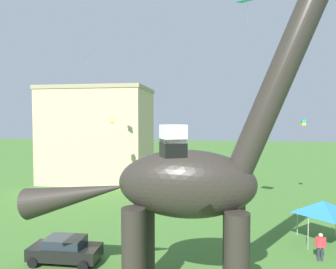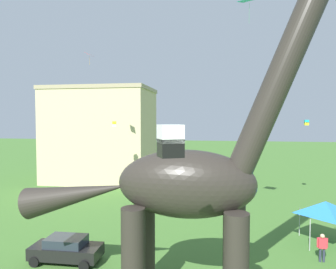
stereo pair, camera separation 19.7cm
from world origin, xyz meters
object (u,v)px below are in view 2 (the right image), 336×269
at_px(person_near_flyer, 322,245).
at_px(kite_high_right, 306,123).
at_px(festival_canopy_tent, 325,208).
at_px(dinosaur_sculpture, 184,184).
at_px(kite_mid_left, 170,141).
at_px(kite_mid_center, 114,124).
at_px(kite_near_high, 89,55).
at_px(kite_drifting, 249,0).
at_px(parked_sedan_left, 66,249).

relative_size(person_near_flyer, kite_high_right, 2.97).
bearing_deg(festival_canopy_tent, kite_high_right, 81.55).
distance_m(person_near_flyer, kite_high_right, 16.91).
bearing_deg(dinosaur_sculpture, kite_mid_left, -103.52).
bearing_deg(festival_canopy_tent, kite_mid_center, 152.93).
xyz_separation_m(kite_mid_left, kite_high_right, (10.47, 25.81, 0.33)).
relative_size(kite_high_right, kite_near_high, 0.50).
distance_m(dinosaur_sculpture, festival_canopy_tent, 12.65).
height_order(dinosaur_sculpture, kite_mid_left, dinosaur_sculpture).
bearing_deg(person_near_flyer, kite_high_right, 8.14).
xyz_separation_m(kite_mid_left, kite_drifting, (3.35, 13.31, 8.83)).
xyz_separation_m(kite_high_right, kite_near_high, (-21.62, -6.04, 6.63)).
relative_size(dinosaur_sculpture, kite_mid_left, 16.56).
height_order(parked_sedan_left, kite_mid_center, kite_mid_center).
height_order(dinosaur_sculpture, kite_drifting, kite_drifting).
distance_m(dinosaur_sculpture, kite_mid_center, 20.58).
xyz_separation_m(dinosaur_sculpture, kite_near_high, (-10.95, 14.46, 9.31)).
height_order(parked_sedan_left, kite_mid_left, kite_mid_left).
relative_size(dinosaur_sculpture, parked_sedan_left, 3.69).
distance_m(dinosaur_sculpture, kite_high_right, 23.27).
bearing_deg(kite_high_right, festival_canopy_tent, -98.45).
xyz_separation_m(person_near_flyer, kite_drifting, (-4.26, 2.48, 15.80)).
distance_m(parked_sedan_left, person_near_flyer, 15.54).
bearing_deg(parked_sedan_left, festival_canopy_tent, 17.21).
distance_m(dinosaur_sculpture, parked_sedan_left, 9.43).
xyz_separation_m(dinosaur_sculpture, person_near_flyer, (7.79, 5.52, -4.62)).
bearing_deg(dinosaur_sculpture, kite_near_high, 111.62).
bearing_deg(kite_mid_center, kite_mid_left, -66.95).
relative_size(person_near_flyer, festival_canopy_tent, 0.55).
height_order(parked_sedan_left, person_near_flyer, person_near_flyer).
bearing_deg(person_near_flyer, kite_mid_center, 73.59).
distance_m(festival_canopy_tent, kite_high_right, 13.49).
distance_m(kite_high_right, kite_near_high, 23.40).
xyz_separation_m(kite_drifting, kite_near_high, (-14.49, 6.46, -1.87)).
bearing_deg(festival_canopy_tent, kite_mid_left, -122.24).
bearing_deg(festival_canopy_tent, parked_sedan_left, -161.36).
xyz_separation_m(dinosaur_sculpture, festival_canopy_tent, (8.87, 8.46, -3.12)).
bearing_deg(kite_mid_center, kite_drifting, -36.93).
bearing_deg(person_near_flyer, parked_sedan_left, 118.58).
xyz_separation_m(dinosaur_sculpture, kite_high_right, (10.66, 20.51, 2.69)).
relative_size(dinosaur_sculpture, kite_near_high, 13.55).
distance_m(parked_sedan_left, kite_drifting, 20.13).
xyz_separation_m(festival_canopy_tent, kite_drifting, (-5.34, -0.46, 14.30)).
xyz_separation_m(kite_mid_center, kite_high_right, (20.38, 2.54, 0.16)).
bearing_deg(parked_sedan_left, person_near_flyer, 8.17).
distance_m(parked_sedan_left, kite_near_high, 18.59).
height_order(dinosaur_sculpture, person_near_flyer, dinosaur_sculpture).
bearing_deg(dinosaur_sculpture, kite_drifting, 50.65).
bearing_deg(dinosaur_sculpture, kite_mid_center, 102.88).
bearing_deg(kite_near_high, kite_mid_center, 70.49).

